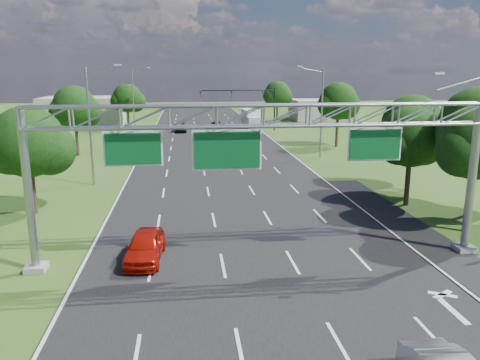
{
  "coord_description": "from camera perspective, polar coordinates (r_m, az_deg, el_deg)",
  "views": [
    {
      "loc": [
        -3.5,
        -10.5,
        9.62
      ],
      "look_at": [
        -0.41,
        15.91,
        3.4
      ],
      "focal_mm": 35.0,
      "sensor_mm": 36.0,
      "label": 1
    }
  ],
  "objects": [
    {
      "name": "streetlight_l_far",
      "position": [
        76.0,
        -12.75,
        9.8
      ],
      "size": [
        2.97,
        0.22,
        10.16
      ],
      "color": "gray",
      "rests_on": "ground"
    },
    {
      "name": "building_right",
      "position": [
        96.8,
        9.96,
        8.45
      ],
      "size": [
        12.0,
        9.0,
        4.0
      ],
      "primitive_type": "cube",
      "color": "gray",
      "rests_on": "ground"
    },
    {
      "name": "car_queue_d",
      "position": [
        59.53,
        -0.72,
        4.53
      ],
      "size": [
        1.96,
        4.31,
        1.37
      ],
      "primitive_type": "imported",
      "rotation": [
        0.0,
        0.0,
        -0.12
      ],
      "color": "silver",
      "rests_on": "ground"
    },
    {
      "name": "tree_cluster_right",
      "position": [
        35.14,
        24.87,
        4.91
      ],
      "size": [
        9.91,
        14.6,
        8.68
      ],
      "color": "#2D2116",
      "rests_on": "ground"
    },
    {
      "name": "car_queue_c",
      "position": [
        76.51,
        -7.24,
        6.42
      ],
      "size": [
        1.91,
        4.6,
        1.56
      ],
      "primitive_type": "imported",
      "rotation": [
        0.0,
        0.0,
        0.02
      ],
      "color": "black",
      "rests_on": "ground"
    },
    {
      "name": "tree_verge_rd",
      "position": [
        61.85,
        11.95,
        9.19
      ],
      "size": [
        5.76,
        4.8,
        8.28
      ],
      "color": "#2D2116",
      "rests_on": "ground"
    },
    {
      "name": "tree_verge_la",
      "position": [
        34.5,
        -24.24,
        3.9
      ],
      "size": [
        5.76,
        4.8,
        7.4
      ],
      "color": "#2D2116",
      "rests_on": "ground"
    },
    {
      "name": "road",
      "position": [
        41.77,
        -1.69,
        -0.16
      ],
      "size": [
        18.0,
        180.0,
        0.02
      ],
      "primitive_type": "cube",
      "color": "black",
      "rests_on": "ground"
    },
    {
      "name": "tree_verge_re",
      "position": [
        90.37,
        4.62,
        10.31
      ],
      "size": [
        5.76,
        4.8,
        7.84
      ],
      "color": "#2D2116",
      "rests_on": "ground"
    },
    {
      "name": "sign_gantry",
      "position": [
        22.98,
        2.99,
        6.33
      ],
      "size": [
        23.5,
        1.0,
        9.56
      ],
      "color": "gray",
      "rests_on": "ground"
    },
    {
      "name": "tree_verge_lc",
      "position": [
        81.21,
        -13.52,
        9.52
      ],
      "size": [
        5.76,
        4.8,
        7.62
      ],
      "color": "#2D2116",
      "rests_on": "ground"
    },
    {
      "name": "ground",
      "position": [
        41.77,
        -1.69,
        -0.16
      ],
      "size": [
        220.0,
        220.0,
        0.0
      ],
      "primitive_type": "plane",
      "color": "#2C5018",
      "rests_on": "ground"
    },
    {
      "name": "car_queue_b",
      "position": [
        81.17,
        -2.94,
        6.74
      ],
      "size": [
        2.35,
        4.29,
        1.14
      ],
      "primitive_type": "imported",
      "rotation": [
        0.0,
        0.0,
        -0.12
      ],
      "color": "black",
      "rests_on": "ground"
    },
    {
      "name": "streetlight_r_mid",
      "position": [
        52.78,
        9.74,
        8.58
      ],
      "size": [
        2.97,
        0.22,
        10.16
      ],
      "color": "gray",
      "rests_on": "ground"
    },
    {
      "name": "box_truck",
      "position": [
        81.81,
        1.39,
        7.43
      ],
      "size": [
        2.72,
        8.13,
        3.03
      ],
      "rotation": [
        0.0,
        0.0,
        0.07
      ],
      "color": "white",
      "rests_on": "ground"
    },
    {
      "name": "road_flare",
      "position": [
        29.67,
        21.42,
        -6.7
      ],
      "size": [
        3.0,
        30.0,
        0.02
      ],
      "primitive_type": "cube",
      "color": "black",
      "rests_on": "ground"
    },
    {
      "name": "traffic_signal",
      "position": [
        76.42,
        1.62,
        9.81
      ],
      "size": [
        12.21,
        0.24,
        7.0
      ],
      "color": "black",
      "rests_on": "ground"
    },
    {
      "name": "building_left",
      "position": [
        90.69,
        -18.61,
        7.98
      ],
      "size": [
        14.0,
        10.0,
        5.0
      ],
      "primitive_type": "cube",
      "color": "gray",
      "rests_on": "ground"
    },
    {
      "name": "streetlight_l_near",
      "position": [
        41.44,
        -17.63,
        6.96
      ],
      "size": [
        2.97,
        0.22,
        10.16
      ],
      "color": "gray",
      "rests_on": "ground"
    },
    {
      "name": "tree_verge_lb",
      "position": [
        57.06,
        -19.44,
        8.2
      ],
      "size": [
        5.76,
        4.8,
        8.06
      ],
      "color": "#2D2116",
      "rests_on": "ground"
    },
    {
      "name": "red_coupe",
      "position": [
        24.94,
        -11.51,
        -7.93
      ],
      "size": [
        2.12,
        4.57,
        1.52
      ],
      "primitive_type": "imported",
      "rotation": [
        0.0,
        0.0,
        -0.08
      ],
      "color": "#AA1307",
      "rests_on": "ground"
    }
  ]
}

